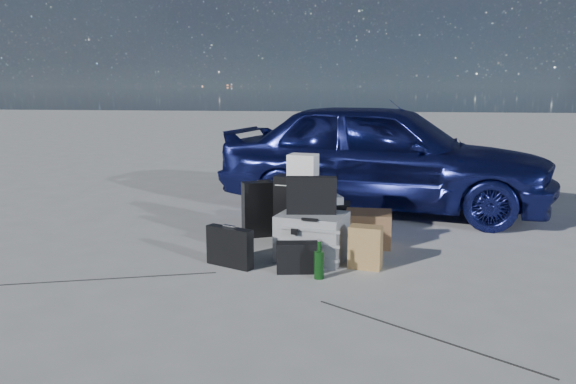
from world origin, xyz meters
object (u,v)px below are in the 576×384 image
at_px(briefcase, 230,247).
at_px(green_bottle, 319,260).
at_px(pelican_case, 312,237).
at_px(duffel_bag, 319,218).
at_px(car, 383,155).
at_px(suitcase_left, 264,209).
at_px(cardboard_box, 368,229).
at_px(suitcase_right, 304,211).

height_order(briefcase, green_bottle, briefcase).
distance_m(pelican_case, duffel_bag, 0.91).
xyz_separation_m(car, pelican_case, (-0.68, -2.17, -0.47)).
relative_size(suitcase_left, duffel_bag, 0.86).
height_order(briefcase, cardboard_box, briefcase).
relative_size(pelican_case, green_bottle, 1.83).
xyz_separation_m(pelican_case, green_bottle, (0.10, -0.50, -0.05)).
bearing_deg(briefcase, green_bottle, 9.73).
height_order(pelican_case, briefcase, pelican_case).
height_order(briefcase, suitcase_left, suitcase_left).
distance_m(briefcase, cardboard_box, 1.42).
bearing_deg(duffel_bag, suitcase_right, -102.73).
bearing_deg(green_bottle, duffel_bag, 94.77).
relative_size(pelican_case, suitcase_left, 1.01).
xyz_separation_m(pelican_case, suitcase_right, (-0.12, 0.43, 0.13)).
height_order(pelican_case, suitcase_left, suitcase_left).
bearing_deg(pelican_case, cardboard_box, 59.56).
bearing_deg(car, suitcase_right, 168.77).
xyz_separation_m(suitcase_left, cardboard_box, (1.05, -0.21, -0.12)).
relative_size(pelican_case, cardboard_box, 1.30).
xyz_separation_m(briefcase, suitcase_right, (0.56, 0.72, 0.17)).
relative_size(car, duffel_bag, 6.10).
bearing_deg(green_bottle, pelican_case, 101.46).
height_order(car, cardboard_box, car).
distance_m(suitcase_left, green_bottle, 1.41).
bearing_deg(suitcase_right, briefcase, -116.53).
xyz_separation_m(pelican_case, cardboard_box, (0.49, 0.52, -0.04)).
height_order(car, suitcase_right, car).
distance_m(briefcase, green_bottle, 0.80).
relative_size(suitcase_right, duffel_bag, 1.03).
bearing_deg(duffel_bag, car, 60.34).
relative_size(suitcase_right, cardboard_box, 1.55).
bearing_deg(pelican_case, briefcase, -143.50).
height_order(briefcase, suitcase_right, suitcase_right).
distance_m(suitcase_right, green_bottle, 0.98).
bearing_deg(cardboard_box, car, 83.67).
bearing_deg(car, briefcase, 164.52).
bearing_deg(briefcase, duffel_bag, 86.30).
bearing_deg(car, pelican_case, 175.93).
height_order(pelican_case, cardboard_box, pelican_case).
xyz_separation_m(suitcase_left, suitcase_right, (0.45, -0.30, 0.06)).
relative_size(pelican_case, duffel_bag, 0.87).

